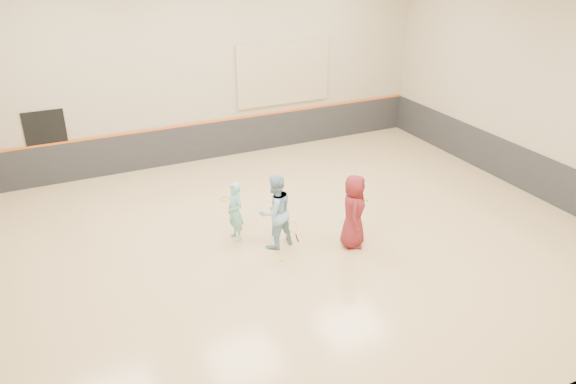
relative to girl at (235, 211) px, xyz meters
name	(u,v)px	position (x,y,z in m)	size (l,w,h in m)	color
room	(282,215)	(0.85, -0.77, 0.09)	(15.04, 12.04, 6.22)	tan
wainscot_back	(203,142)	(0.85, 5.20, -0.13)	(14.90, 0.04, 1.20)	#232326
wainscot_right	(523,169)	(8.32, -0.77, -0.13)	(0.04, 11.90, 1.20)	#232326
accent_stripe	(202,123)	(0.85, 5.19, 0.49)	(14.90, 0.03, 0.06)	#D85914
acoustic_panel	(283,73)	(3.65, 5.18, 1.77)	(3.20, 0.08, 2.00)	tan
doorway	(49,148)	(-3.65, 5.21, 0.37)	(1.10, 0.05, 2.20)	black
girl	(235,211)	(0.00, 0.00, 0.00)	(0.53, 0.35, 1.45)	#6FC1BC
instructor	(275,211)	(0.71, -0.71, 0.17)	(0.87, 0.68, 1.80)	#81ACC8
young_man	(354,211)	(2.36, -1.43, 0.16)	(0.86, 0.56, 1.77)	maroon
held_racket	(293,227)	(1.07, -0.92, -0.22)	(0.33, 0.33, 0.55)	#B2C42B
spare_racket	(225,198)	(0.47, 2.14, -0.70)	(0.65, 0.65, 0.05)	gold
ball_under_racket	(282,260)	(0.57, -1.39, -0.69)	(0.07, 0.07, 0.07)	yellow
ball_in_hand	(367,200)	(2.60, -1.60, 0.46)	(0.07, 0.07, 0.07)	#C4E535
ball_beside_spare	(261,177)	(1.91, 3.03, -0.69)	(0.07, 0.07, 0.07)	#CEDF34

